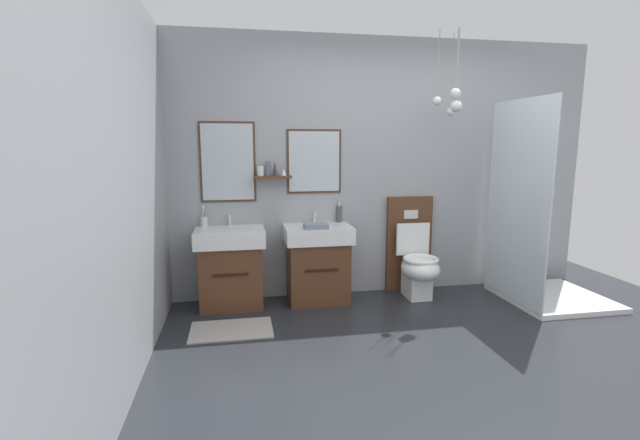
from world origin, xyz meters
TOP-DOWN VIEW (x-y plane):
  - ground_plane at (0.00, 0.00)m, footprint 5.69×4.80m
  - wall_back at (-0.01, 1.74)m, footprint 4.49×0.59m
  - wall_left at (-2.18, 0.00)m, footprint 0.12×3.60m
  - bath_mat at (-1.54, 0.89)m, footprint 0.68×0.44m
  - vanity_sink_left at (-1.54, 1.48)m, footprint 0.64×0.48m
  - tap_on_left_sink at (-1.54, 1.65)m, footprint 0.03×0.13m
  - vanity_sink_right at (-0.71, 1.48)m, footprint 0.64×0.48m
  - tap_on_right_sink at (-0.71, 1.65)m, footprint 0.03×0.13m
  - toilet at (0.30, 1.48)m, footprint 0.48×0.63m
  - toothbrush_cup at (-1.79, 1.64)m, footprint 0.07×0.07m
  - soap_dispenser at (-0.45, 1.65)m, footprint 0.06×0.06m
  - folded_hand_towel at (-0.75, 1.34)m, footprint 0.22×0.16m
  - shower_tray at (1.42, 1.07)m, footprint 0.94×0.95m

SIDE VIEW (x-z plane):
  - ground_plane at x=0.00m, z-range -0.10..0.00m
  - bath_mat at x=-1.54m, z-range 0.00..0.01m
  - toilet at x=0.30m, z-range -0.12..0.88m
  - vanity_sink_left at x=-1.54m, z-range 0.02..0.78m
  - vanity_sink_right at x=-0.71m, z-range 0.02..0.78m
  - shower_tray at x=1.42m, z-range -0.57..1.38m
  - folded_hand_towel at x=-0.75m, z-range 0.76..0.80m
  - toothbrush_cup at x=-1.79m, z-range 0.71..0.91m
  - tap_on_left_sink at x=-1.54m, z-range 0.77..0.88m
  - tap_on_right_sink at x=-0.71m, z-range 0.77..0.88m
  - soap_dispenser at x=-0.45m, z-range 0.74..0.94m
  - wall_left at x=-2.18m, z-range 0.00..2.58m
  - wall_back at x=-0.01m, z-range 0.00..2.59m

